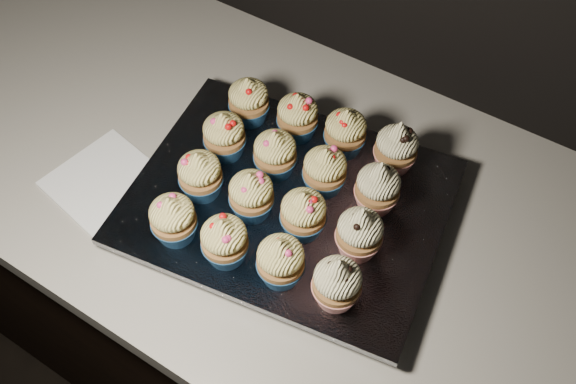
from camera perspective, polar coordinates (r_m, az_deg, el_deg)
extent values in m
cube|color=black|center=(1.36, 1.93, -12.27)|extent=(2.40, 0.60, 0.86)
cube|color=beige|center=(0.97, 2.65, -1.53)|extent=(2.44, 0.64, 0.04)
cube|color=white|center=(1.01, -15.97, 0.91)|extent=(0.17, 0.17, 0.00)
cube|color=black|center=(0.93, 0.00, -1.41)|extent=(0.44, 0.36, 0.02)
cube|color=silver|center=(0.92, 0.00, -0.81)|extent=(0.48, 0.40, 0.01)
cone|color=#1C4E84|center=(0.88, -9.96, -3.18)|extent=(0.06, 0.06, 0.03)
ellipsoid|color=#FFE980|center=(0.85, -10.32, -1.79)|extent=(0.06, 0.06, 0.04)
cone|color=#FFE980|center=(0.83, -10.55, -0.90)|extent=(0.03, 0.03, 0.02)
cone|color=#1C4E84|center=(0.85, -5.53, -5.12)|extent=(0.06, 0.06, 0.03)
ellipsoid|color=#FFE980|center=(0.82, -5.74, -3.76)|extent=(0.06, 0.06, 0.04)
cone|color=#FFE980|center=(0.80, -5.88, -2.88)|extent=(0.03, 0.03, 0.02)
cone|color=#1C4E84|center=(0.83, -0.64, -6.90)|extent=(0.06, 0.06, 0.03)
ellipsoid|color=#FFE980|center=(0.80, -0.67, -5.59)|extent=(0.06, 0.06, 0.04)
cone|color=#FFE980|center=(0.78, -0.69, -4.73)|extent=(0.03, 0.03, 0.02)
cone|color=red|center=(0.82, 4.28, -8.82)|extent=(0.06, 0.06, 0.03)
ellipsoid|color=#FFF2B3|center=(0.79, 4.44, -7.56)|extent=(0.06, 0.06, 0.04)
cone|color=#FFF2B3|center=(0.76, 4.58, -6.56)|extent=(0.03, 0.03, 0.03)
cone|color=#1C4E84|center=(0.92, -7.65, 0.67)|extent=(0.06, 0.06, 0.03)
ellipsoid|color=#FFE980|center=(0.89, -7.92, 2.13)|extent=(0.06, 0.06, 0.04)
cone|color=#FFE980|center=(0.87, -8.09, 3.06)|extent=(0.03, 0.03, 0.02)
cone|color=#1C4E84|center=(0.89, -3.20, -1.10)|extent=(0.06, 0.06, 0.03)
ellipsoid|color=#FFE980|center=(0.86, -3.32, 0.35)|extent=(0.06, 0.06, 0.04)
cone|color=#FFE980|center=(0.84, -3.39, 1.27)|extent=(0.03, 0.03, 0.02)
cone|color=#1C4E84|center=(0.87, 1.34, -2.77)|extent=(0.06, 0.06, 0.03)
ellipsoid|color=#FFE980|center=(0.84, 1.39, -1.35)|extent=(0.06, 0.06, 0.04)
cone|color=#FFE980|center=(0.82, 1.42, -0.44)|extent=(0.03, 0.03, 0.02)
cone|color=red|center=(0.86, 6.23, -4.48)|extent=(0.06, 0.06, 0.03)
ellipsoid|color=#FFF2B3|center=(0.83, 6.46, -3.10)|extent=(0.06, 0.06, 0.04)
cone|color=#FFF2B3|center=(0.80, 6.65, -2.02)|extent=(0.03, 0.03, 0.03)
cone|color=#1C4E84|center=(0.96, -5.58, 4.13)|extent=(0.06, 0.06, 0.03)
ellipsoid|color=#FFE980|center=(0.93, -5.77, 5.63)|extent=(0.06, 0.06, 0.04)
cone|color=#FFE980|center=(0.91, -5.89, 6.59)|extent=(0.03, 0.03, 0.02)
cone|color=#1C4E84|center=(0.93, -1.13, 2.55)|extent=(0.06, 0.06, 0.03)
ellipsoid|color=#FFE980|center=(0.90, -1.17, 4.05)|extent=(0.06, 0.06, 0.04)
cone|color=#FFE980|center=(0.88, -1.20, 5.01)|extent=(0.03, 0.03, 0.02)
cone|color=#1C4E84|center=(0.91, 3.22, 1.06)|extent=(0.06, 0.06, 0.03)
ellipsoid|color=#FFE980|center=(0.88, 3.33, 2.54)|extent=(0.06, 0.06, 0.04)
cone|color=#FFE980|center=(0.87, 3.40, 3.49)|extent=(0.03, 0.03, 0.02)
cone|color=red|center=(0.90, 7.80, -0.51)|extent=(0.06, 0.06, 0.03)
ellipsoid|color=#FFF2B3|center=(0.87, 8.07, 0.93)|extent=(0.06, 0.06, 0.04)
cone|color=#FFF2B3|center=(0.85, 8.29, 2.07)|extent=(0.03, 0.03, 0.03)
cone|color=#1C4E84|center=(1.00, -3.44, 7.19)|extent=(0.06, 0.06, 0.03)
ellipsoid|color=#FFE980|center=(0.97, -3.55, 8.72)|extent=(0.06, 0.06, 0.04)
cone|color=#FFE980|center=(0.96, -3.63, 9.68)|extent=(0.03, 0.03, 0.02)
cone|color=#1C4E84|center=(0.98, 0.84, 5.84)|extent=(0.06, 0.06, 0.03)
ellipsoid|color=#FFE980|center=(0.95, 0.86, 7.37)|extent=(0.06, 0.06, 0.04)
cone|color=#FFE980|center=(0.93, 0.88, 8.34)|extent=(0.03, 0.03, 0.02)
cone|color=#1C4E84|center=(0.96, 5.02, 4.44)|extent=(0.06, 0.06, 0.03)
ellipsoid|color=#FFE980|center=(0.93, 5.18, 5.95)|extent=(0.06, 0.06, 0.04)
cone|color=#FFE980|center=(0.91, 5.29, 6.91)|extent=(0.03, 0.03, 0.02)
cone|color=red|center=(0.95, 9.39, 2.96)|extent=(0.06, 0.06, 0.03)
ellipsoid|color=#FFF2B3|center=(0.92, 9.70, 4.44)|extent=(0.06, 0.06, 0.04)
cone|color=#FFF2B3|center=(0.90, 9.95, 5.59)|extent=(0.03, 0.03, 0.03)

